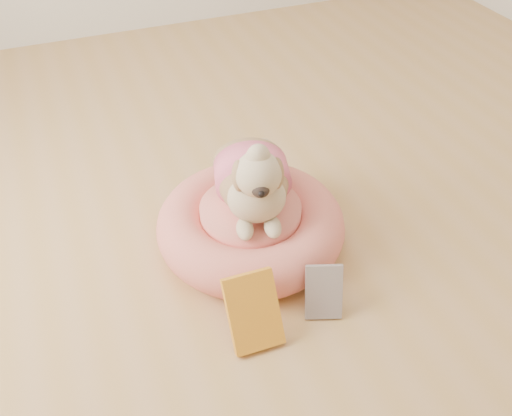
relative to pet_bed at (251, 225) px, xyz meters
name	(u,v)px	position (x,y,z in m)	size (l,w,h in m)	color
floor	(349,264)	(0.27, -0.23, -0.08)	(4.50, 4.50, 0.00)	tan
pet_bed	(251,225)	(0.00, 0.00, 0.00)	(0.65, 0.65, 0.17)	#E36659
dog	(254,165)	(0.01, 0.00, 0.25)	(0.31, 0.44, 0.33)	brown
book_yellow	(253,311)	(-0.14, -0.38, 0.02)	(0.15, 0.03, 0.23)	yellow
book_white	(324,292)	(0.09, -0.37, 0.00)	(0.11, 0.02, 0.17)	white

